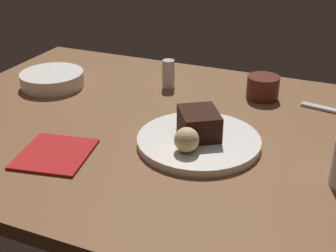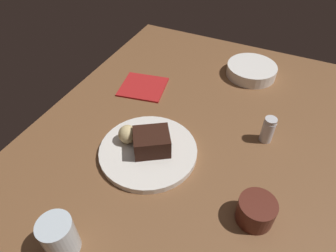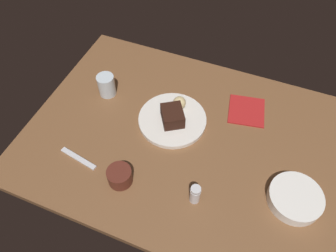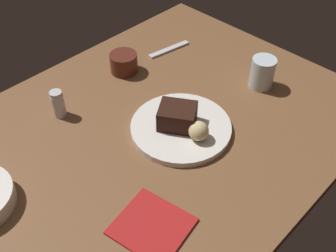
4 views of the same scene
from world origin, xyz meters
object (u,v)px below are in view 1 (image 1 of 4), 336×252
chocolate_cake_slice (199,123)px  coffee_cup (263,87)px  salt_shaker (168,74)px  bread_roll (187,140)px  dessert_spoon (332,110)px  dessert_plate (199,141)px  folded_napkin (55,154)px  side_bowl (52,79)px

chocolate_cake_slice → coffee_cup: chocolate_cake_slice is taller
salt_shaker → bread_roll: bearing=118.1°
coffee_cup → salt_shaker: bearing=6.2°
bread_roll → dessert_spoon: bread_roll is taller
dessert_plate → chocolate_cake_slice: bearing=-67.8°
dessert_spoon → folded_napkin: bearing=51.1°
side_bowl → coffee_cup: coffee_cup is taller
dessert_spoon → coffee_cup: bearing=3.9°
folded_napkin → coffee_cup: bearing=-125.5°
dessert_plate → folded_napkin: dessert_plate is taller
dessert_plate → dessert_spoon: dessert_plate is taller
chocolate_cake_slice → coffee_cup: bearing=-104.2°
dessert_spoon → folded_napkin: (49.90, 43.49, -0.05)cm
folded_napkin → chocolate_cake_slice: bearing=-146.7°
bread_roll → folded_napkin: bread_roll is taller
side_bowl → salt_shaker: bearing=-159.0°
salt_shaker → dessert_spoon: (-42.85, -0.85, -3.51)cm
chocolate_cake_slice → dessert_plate: bearing=112.2°
chocolate_cake_slice → side_bowl: bearing=-17.2°
dessert_plate → dessert_spoon: bearing=-131.1°
salt_shaker → side_bowl: salt_shaker is taller
coffee_cup → dessert_spoon: (-17.59, 1.88, -2.61)cm
chocolate_cake_slice → salt_shaker: (17.91, -26.27, -0.62)cm
coffee_cup → bread_roll: bearing=78.5°
dessert_plate → dessert_spoon: (-24.54, -28.11, -0.50)cm
side_bowl → dessert_spoon: side_bowl is taller
bread_roll → salt_shaker: bearing=-61.9°
bread_roll → coffee_cup: 36.99cm
bread_roll → folded_napkin: size_ratio=0.34×
dessert_plate → chocolate_cake_slice: chocolate_cake_slice is taller
dessert_plate → folded_napkin: bearing=31.2°
side_bowl → dessert_spoon: size_ratio=1.15×
dessert_plate → bread_roll: size_ratio=5.19×
bread_roll → coffee_cup: size_ratio=0.61×
dessert_plate → dessert_spoon: size_ratio=1.73×
dessert_plate → coffee_cup: 30.86cm
side_bowl → bread_roll: bearing=155.2°
dessert_plate → salt_shaker: size_ratio=3.32×
bread_roll → dessert_plate: bearing=-94.1°
coffee_cup → chocolate_cake_slice: bearing=75.8°
salt_shaker → folded_napkin: bearing=80.6°
salt_shaker → side_bowl: size_ratio=0.46×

